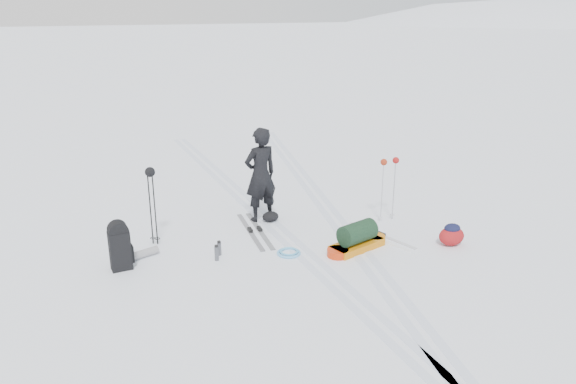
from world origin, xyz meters
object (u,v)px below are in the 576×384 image
at_px(pulk_sled, 357,239).
at_px(ski_poles_black, 151,182).
at_px(skier, 260,175).
at_px(expedition_rucksack, 123,246).

xyz_separation_m(pulk_sled, ski_poles_black, (-3.40, 1.47, 1.01)).
height_order(skier, ski_poles_black, skier).
distance_m(pulk_sled, expedition_rucksack, 4.07).
bearing_deg(expedition_rucksack, pulk_sled, -15.56).
bearing_deg(skier, expedition_rucksack, 10.19).
height_order(pulk_sled, expedition_rucksack, expedition_rucksack).
bearing_deg(ski_poles_black, expedition_rucksack, -146.42).
height_order(expedition_rucksack, ski_poles_black, ski_poles_black).
bearing_deg(pulk_sled, ski_poles_black, 137.16).
bearing_deg(expedition_rucksack, ski_poles_black, 46.70).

